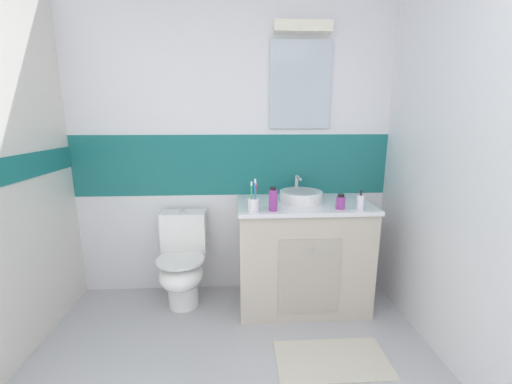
% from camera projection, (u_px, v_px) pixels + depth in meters
% --- Properties ---
extents(wall_back_tiled, '(3.20, 0.20, 2.50)m').
position_uv_depth(wall_back_tiled, '(233.00, 146.00, 2.67)').
color(wall_back_tiled, white).
rests_on(wall_back_tiled, ground_plane).
extents(wall_right_plain, '(0.10, 3.48, 2.50)m').
position_uv_depth(wall_right_plain, '(511.00, 167.00, 1.54)').
color(wall_right_plain, white).
rests_on(wall_right_plain, ground_plane).
extents(vanity_cabinet, '(1.01, 0.60, 0.85)m').
position_uv_depth(vanity_cabinet, '(302.00, 253.00, 2.57)').
color(vanity_cabinet, beige).
rests_on(vanity_cabinet, ground_plane).
extents(sink_basin, '(0.33, 0.37, 0.18)m').
position_uv_depth(sink_basin, '(301.00, 196.00, 2.48)').
color(sink_basin, white).
rests_on(sink_basin, vanity_cabinet).
extents(toilet, '(0.37, 0.50, 0.75)m').
position_uv_depth(toilet, '(183.00, 263.00, 2.57)').
color(toilet, white).
rests_on(toilet, ground_plane).
extents(toothbrush_cup, '(0.08, 0.08, 0.23)m').
position_uv_depth(toothbrush_cup, '(254.00, 203.00, 2.22)').
color(toothbrush_cup, white).
rests_on(toothbrush_cup, vanity_cabinet).
extents(soap_dispenser, '(0.05, 0.05, 0.14)m').
position_uv_depth(soap_dispenser, '(360.00, 202.00, 2.26)').
color(soap_dispenser, white).
rests_on(soap_dispenser, vanity_cabinet).
extents(mouthwash_bottle, '(0.06, 0.06, 0.17)m').
position_uv_depth(mouthwash_bottle, '(273.00, 199.00, 2.23)').
color(mouthwash_bottle, '#993F99').
rests_on(mouthwash_bottle, vanity_cabinet).
extents(lotion_bottle_short, '(0.06, 0.06, 0.11)m').
position_uv_depth(lotion_bottle_short, '(341.00, 202.00, 2.28)').
color(lotion_bottle_short, '#993F99').
rests_on(lotion_bottle_short, vanity_cabinet).
extents(bath_mat, '(0.70, 0.37, 0.01)m').
position_uv_depth(bath_mat, '(332.00, 360.00, 2.01)').
color(bath_mat, beige).
rests_on(bath_mat, ground_plane).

